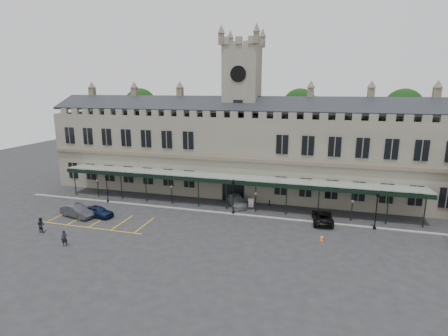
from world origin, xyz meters
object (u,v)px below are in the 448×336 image
(traffic_cone, at_px, (322,238))
(person_a, at_px, (64,238))
(lamp_post_left, at_px, (107,185))
(clock_tower, at_px, (242,108))
(lamp_post_right, at_px, (377,207))
(station_building, at_px, (241,151))
(person_b, at_px, (41,225))
(car_left_b, at_px, (77,211))
(sign_board, at_px, (251,203))
(lamp_post_mid, at_px, (233,193))
(car_left_a, at_px, (98,211))
(car_taxi, at_px, (237,201))
(car_van, at_px, (322,217))

(traffic_cone, xyz_separation_m, person_a, (-25.75, -8.59, 0.56))
(lamp_post_left, bearing_deg, person_a, -73.75)
(clock_tower, xyz_separation_m, traffic_cone, (12.55, -15.70, -12.80))
(lamp_post_right, bearing_deg, station_building, 149.98)
(person_b, bearing_deg, car_left_b, -98.56)
(station_building, height_order, car_left_b, station_building)
(sign_board, bearing_deg, traffic_cone, -57.89)
(lamp_post_mid, distance_m, car_left_a, 17.41)
(car_left_a, bearing_deg, person_b, 160.11)
(car_taxi, relative_size, car_van, 0.98)
(car_left_b, relative_size, person_b, 2.73)
(clock_tower, relative_size, sign_board, 19.94)
(lamp_post_right, xyz_separation_m, car_van, (-5.89, 0.56, -2.05))
(clock_tower, height_order, lamp_post_left, clock_tower)
(lamp_post_left, distance_m, car_van, 29.83)
(car_taxi, bearing_deg, clock_tower, 70.13)
(sign_board, bearing_deg, person_a, -149.46)
(lamp_post_left, height_order, car_left_a, lamp_post_left)
(car_left_b, bearing_deg, lamp_post_right, -66.28)
(station_building, distance_m, person_a, 28.13)
(lamp_post_left, distance_m, person_b, 11.58)
(clock_tower, bearing_deg, lamp_post_mid, -82.58)
(car_left_a, height_order, car_van, car_left_a)
(car_taxi, relative_size, person_a, 2.87)
(sign_board, xyz_separation_m, car_van, (9.52, -3.03, 0.10))
(lamp_post_mid, height_order, car_van, lamp_post_mid)
(car_left_a, bearing_deg, lamp_post_right, -72.29)
(car_taxi, height_order, car_van, car_taxi)
(car_taxi, distance_m, car_van, 12.02)
(clock_tower, distance_m, car_taxi, 14.25)
(clock_tower, bearing_deg, lamp_post_right, -30.22)
(lamp_post_right, distance_m, traffic_cone, 8.09)
(clock_tower, bearing_deg, car_van, -39.03)
(lamp_post_right, relative_size, car_van, 0.92)
(clock_tower, bearing_deg, car_taxi, -81.84)
(sign_board, distance_m, car_taxi, 2.07)
(car_van, bearing_deg, car_left_a, 7.50)
(lamp_post_left, xyz_separation_m, person_b, (-1.08, -11.41, -1.65))
(clock_tower, bearing_deg, traffic_cone, -51.37)
(lamp_post_right, xyz_separation_m, car_left_a, (-33.46, -5.24, -2.04))
(traffic_cone, bearing_deg, person_b, -168.47)
(lamp_post_mid, bearing_deg, car_taxi, 95.92)
(traffic_cone, xyz_separation_m, sign_board, (-9.49, 8.53, 0.30))
(station_building, distance_m, person_b, 29.07)
(traffic_cone, distance_m, sign_board, 12.77)
(lamp_post_right, distance_m, person_a, 34.48)
(car_taxi, bearing_deg, lamp_post_left, 163.17)
(car_left_a, xyz_separation_m, car_taxi, (16.00, 9.02, 0.01))
(station_building, bearing_deg, car_left_b, -136.35)
(station_building, bearing_deg, person_b, -129.85)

